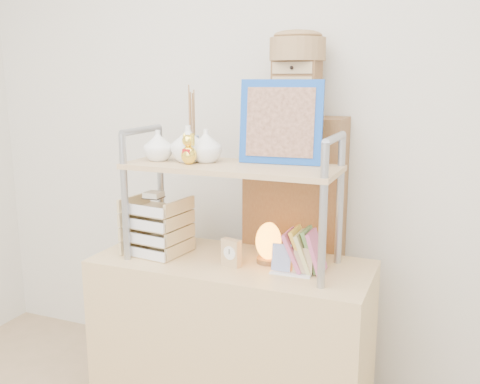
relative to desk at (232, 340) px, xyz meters
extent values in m
cube|color=silver|center=(0.00, 0.50, 0.93)|extent=(3.40, 0.02, 2.60)
cube|color=tan|center=(0.00, 0.00, 0.00)|extent=(1.20, 0.50, 0.75)
cube|color=brown|center=(0.17, 0.37, 0.30)|extent=(0.45, 0.24, 1.35)
cylinder|color=#9397A0|center=(-0.43, -0.15, 0.65)|extent=(0.03, 0.03, 0.55)
cylinder|color=#9397A0|center=(-0.43, 0.15, 0.65)|extent=(0.03, 0.03, 0.55)
cylinder|color=#9397A0|center=(-0.43, 0.00, 0.93)|extent=(0.03, 0.30, 0.03)
cylinder|color=#9397A0|center=(0.43, -0.15, 0.65)|extent=(0.03, 0.03, 0.55)
cylinder|color=#9397A0|center=(0.43, 0.15, 0.65)|extent=(0.03, 0.03, 0.55)
cylinder|color=#9397A0|center=(0.43, 0.00, 0.93)|extent=(0.03, 0.30, 0.03)
cube|color=tan|center=(0.00, 0.00, 0.79)|extent=(0.90, 0.34, 0.02)
imported|color=white|center=(-0.34, -0.02, 0.86)|extent=(0.13, 0.13, 0.13)
imported|color=white|center=(-0.20, 0.00, 0.88)|extent=(0.15, 0.15, 0.16)
imported|color=white|center=(-0.12, 0.02, 0.87)|extent=(0.14, 0.14, 0.14)
cylinder|color=#2558A0|center=(-0.25, 0.12, 0.85)|extent=(0.07, 0.07, 0.10)
cube|color=#1247AC|center=(0.18, 0.10, 0.97)|extent=(0.35, 0.08, 0.35)
cube|color=#533426|center=(0.18, 0.09, 0.97)|extent=(0.29, 0.06, 0.28)
cube|color=#C15481|center=(0.37, 0.00, 0.46)|extent=(0.07, 0.12, 0.17)
cube|color=#628A45|center=(0.35, 0.02, 0.46)|extent=(0.07, 0.12, 0.17)
cube|color=#C7BF77|center=(0.33, 0.00, 0.46)|extent=(0.08, 0.13, 0.16)
cube|color=yellow|center=(0.31, 0.02, 0.46)|extent=(0.08, 0.14, 0.16)
cube|color=#C15481|center=(0.29, 0.00, 0.46)|extent=(0.09, 0.14, 0.16)
cube|color=tan|center=(-0.35, -0.02, 0.38)|extent=(0.26, 0.24, 0.01)
cube|color=white|center=(-0.35, -0.13, 0.40)|extent=(0.21, 0.04, 0.04)
cube|color=tan|center=(-0.35, -0.02, 0.44)|extent=(0.26, 0.24, 0.01)
cube|color=white|center=(-0.35, -0.13, 0.47)|extent=(0.21, 0.04, 0.04)
cube|color=tan|center=(-0.35, -0.02, 0.51)|extent=(0.26, 0.24, 0.01)
cube|color=white|center=(-0.35, -0.13, 0.53)|extent=(0.21, 0.04, 0.04)
cube|color=tan|center=(-0.35, -0.02, 0.57)|extent=(0.26, 0.24, 0.01)
cube|color=white|center=(-0.35, -0.13, 0.60)|extent=(0.21, 0.04, 0.04)
cube|color=beige|center=(-0.35, -0.04, 0.65)|extent=(0.07, 0.07, 0.03)
cylinder|color=brown|center=(0.15, 0.04, 0.39)|extent=(0.10, 0.10, 0.02)
ellipsoid|color=orange|center=(0.15, 0.04, 0.47)|extent=(0.12, 0.11, 0.16)
cube|color=tan|center=(0.03, -0.06, 0.43)|extent=(0.09, 0.05, 0.12)
cylinder|color=white|center=(0.03, -0.08, 0.44)|extent=(0.06, 0.02, 0.06)
cube|color=white|center=(0.29, -0.06, 0.38)|extent=(0.17, 0.05, 0.01)
cube|color=navy|center=(0.24, -0.06, 0.44)|extent=(0.08, 0.03, 0.11)
cube|color=tan|center=(0.33, -0.05, 0.44)|extent=(0.08, 0.02, 0.10)
cube|color=brown|center=(0.17, 0.35, 1.10)|extent=(0.20, 0.15, 0.25)
cube|color=tan|center=(0.17, 0.27, 1.01)|extent=(0.18, 0.01, 0.05)
cube|color=tan|center=(0.17, 0.27, 1.07)|extent=(0.18, 0.01, 0.05)
cube|color=tan|center=(0.17, 0.27, 1.13)|extent=(0.18, 0.01, 0.05)
cube|color=tan|center=(0.17, 0.27, 1.19)|extent=(0.18, 0.01, 0.05)
cylinder|color=olive|center=(0.17, 0.35, 1.28)|extent=(0.25, 0.25, 0.10)
camera|label=1|loc=(0.86, -2.02, 1.15)|focal=40.00mm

